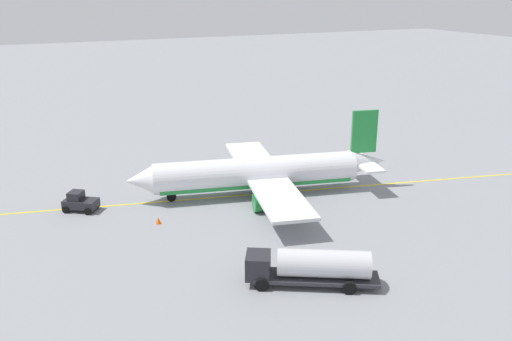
# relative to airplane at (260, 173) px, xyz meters

# --- Properties ---
(ground_plane) EXTENTS (400.00, 400.00, 0.00)m
(ground_plane) POSITION_rel_airplane_xyz_m (0.49, -0.11, -2.62)
(ground_plane) COLOR gray
(airplane) EXTENTS (31.28, 27.81, 9.58)m
(airplane) POSITION_rel_airplane_xyz_m (0.00, 0.00, 0.00)
(airplane) COLOR white
(airplane) RESTS_ON ground
(fuel_tanker) EXTENTS (10.82, 7.41, 3.15)m
(fuel_tanker) POSITION_rel_airplane_xyz_m (4.96, 20.58, -0.88)
(fuel_tanker) COLOR #2D2D33
(fuel_tanker) RESTS_ON ground
(pushback_tug) EXTENTS (4.10, 3.83, 2.20)m
(pushback_tug) POSITION_rel_airplane_xyz_m (20.20, -3.73, -1.61)
(pushback_tug) COLOR #232328
(pushback_tug) RESTS_ON ground
(refueling_worker) EXTENTS (0.63, 0.62, 1.71)m
(refueling_worker) POSITION_rel_airplane_xyz_m (5.12, 16.73, -1.79)
(refueling_worker) COLOR navy
(refueling_worker) RESTS_ON ground
(safety_cone_nose) EXTENTS (0.61, 0.61, 0.68)m
(safety_cone_nose) POSITION_rel_airplane_xyz_m (13.28, 3.30, -2.28)
(safety_cone_nose) COLOR #F2590F
(safety_cone_nose) RESTS_ON ground
(safety_cone_wingtip) EXTENTS (0.60, 0.60, 0.67)m
(safety_cone_wingtip) POSITION_rel_airplane_xyz_m (11.51, -7.01, -2.28)
(safety_cone_wingtip) COLOR #F2590F
(safety_cone_wingtip) RESTS_ON ground
(taxi_line_marking) EXTENTS (67.72, 15.05, 0.01)m
(taxi_line_marking) POSITION_rel_airplane_xyz_m (0.49, -0.11, -2.61)
(taxi_line_marking) COLOR yellow
(taxi_line_marking) RESTS_ON ground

